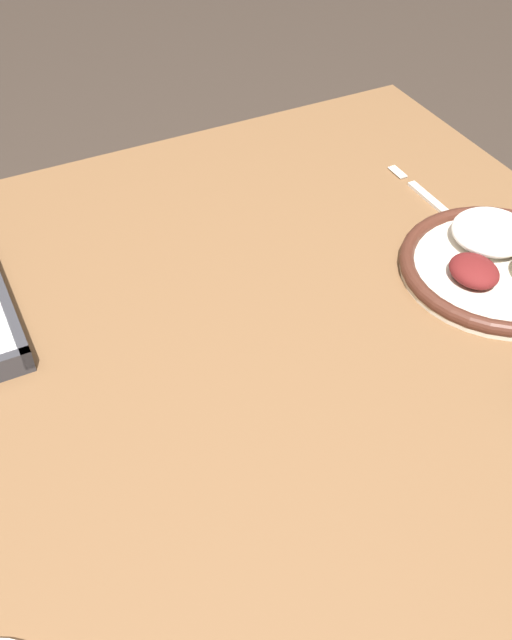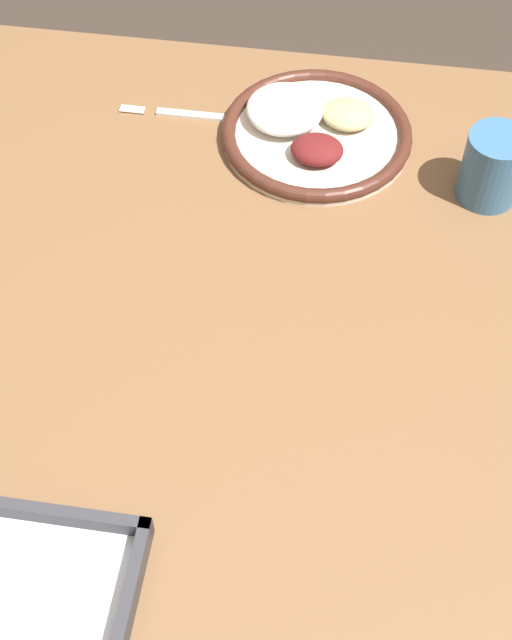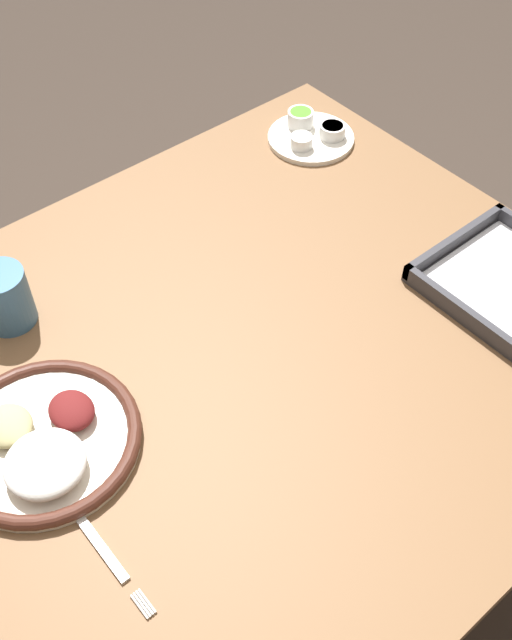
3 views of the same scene
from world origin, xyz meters
TOP-DOWN VIEW (x-y plane):
  - ground_plane at (0.00, 0.00)m, footprint 8.00×8.00m
  - dining_table at (0.00, 0.00)m, footprint 0.95×1.06m
  - dinner_plate at (-0.04, -0.34)m, footprint 0.26×0.26m
  - fork at (0.11, -0.36)m, footprint 0.22×0.01m

SIDE VIEW (x-z plane):
  - ground_plane at x=0.00m, z-range 0.00..0.00m
  - dining_table at x=0.00m, z-range 0.25..0.97m
  - fork at x=0.11m, z-range 0.71..0.72m
  - dinner_plate at x=-0.04m, z-range 0.70..0.75m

